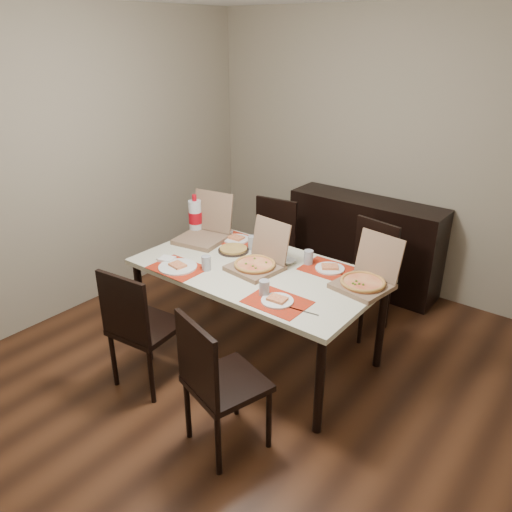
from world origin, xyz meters
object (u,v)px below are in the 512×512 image
dining_table (256,276)px  chair_near_right (216,380)px  soda_bottle (195,217)px  dip_bowl (288,261)px  chair_far_left (270,244)px  chair_far_right (365,271)px  chair_near_left (139,325)px  sideboard (364,243)px  pizza_box_center (258,262)px

dining_table → chair_near_right: bearing=-65.2°
soda_bottle → dip_bowl: bearing=-1.7°
dining_table → dip_bowl: 0.27m
chair_far_left → chair_near_right: bearing=-62.4°
dip_bowl → chair_far_right: bearing=65.1°
soda_bottle → chair_near_right: bearing=-42.5°
chair_near_left → dip_bowl: size_ratio=8.10×
dip_bowl → chair_near_left: bearing=-117.0°
sideboard → dining_table: size_ratio=0.83×
pizza_box_center → dip_bowl: bearing=61.5°
chair_far_left → pizza_box_center: (0.54, -0.88, 0.29)m
chair_near_left → sideboard: bearing=78.3°
chair_near_left → dip_bowl: (0.53, 1.04, 0.25)m
sideboard → pizza_box_center: (-0.09, -1.59, 0.36)m
chair_near_left → pizza_box_center: size_ratio=2.25×
sideboard → chair_far_right: size_ratio=1.61×
dining_table → chair_far_right: bearing=63.4°
chair_near_left → chair_far_right: 1.93m
chair_far_right → chair_far_left: bearing=-178.0°
chair_near_right → dip_bowl: (-0.29, 1.15, 0.25)m
dip_bowl → soda_bottle: 1.00m
dining_table → chair_far_right: chair_far_right is taller
dining_table → chair_near_left: 0.92m
chair_near_right → soda_bottle: 1.79m
chair_far_left → pizza_box_center: 1.07m
chair_far_left → pizza_box_center: size_ratio=2.25×
chair_near_right → chair_near_left: bearing=172.0°
chair_near_left → chair_far_left: same height
sideboard → chair_near_right: (0.32, -2.52, 0.06)m
chair_far_right → soda_bottle: soda_bottle is taller
chair_far_right → pizza_box_center: size_ratio=2.25×
sideboard → chair_far_right: bearing=-62.5°
sideboard → chair_near_right: 2.54m
chair_far_right → dip_bowl: bearing=-114.9°
chair_far_left → dining_table: bearing=-59.5°
dip_bowl → chair_far_left: bearing=134.6°
chair_near_right → dip_bowl: 1.21m
soda_bottle → pizza_box_center: bearing=-15.8°
chair_far_left → soda_bottle: bearing=-118.2°
sideboard → dip_bowl: 1.41m
chair_near_left → soda_bottle: (-0.47, 1.06, 0.38)m
chair_near_right → sideboard: bearing=97.3°
sideboard → chair_near_left: bearing=-101.7°
sideboard → soda_bottle: size_ratio=4.35×
chair_near_left → chair_far_left: size_ratio=1.00×
dining_table → dip_bowl: size_ratio=15.68×
sideboard → chair_far_left: bearing=-131.5°
dining_table → soda_bottle: bearing=163.8°
chair_far_left → soda_bottle: soda_bottle is taller
soda_bottle → dining_table: bearing=-16.2°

